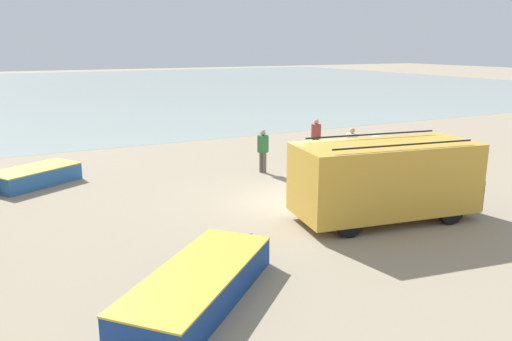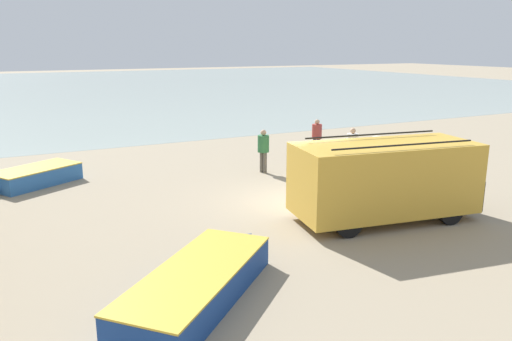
% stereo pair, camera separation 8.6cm
% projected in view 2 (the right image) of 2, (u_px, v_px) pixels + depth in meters
% --- Properties ---
extents(ground_plane, '(200.00, 200.00, 0.00)m').
position_uv_depth(ground_plane, '(301.00, 203.00, 16.52)').
color(ground_plane, gray).
extents(sea_water, '(120.00, 80.00, 0.01)m').
position_uv_depth(sea_water, '(79.00, 88.00, 61.55)').
color(sea_water, '#99A89E').
rests_on(sea_water, ground_plane).
extents(parked_van, '(5.69, 3.00, 2.46)m').
position_uv_depth(parked_van, '(385.00, 178.00, 14.63)').
color(parked_van, gold).
rests_on(parked_van, ground_plane).
extents(fishing_rowboat_0, '(4.63, 4.40, 0.67)m').
position_uv_depth(fishing_rowboat_0, '(201.00, 281.00, 10.29)').
color(fishing_rowboat_0, navy).
rests_on(fishing_rowboat_0, ground_plane).
extents(fishing_rowboat_1, '(3.73, 2.88, 0.65)m').
position_uv_depth(fishing_rowboat_1, '(33.00, 177.00, 18.52)').
color(fishing_rowboat_1, '#2D66AD').
rests_on(fishing_rowboat_1, ground_plane).
extents(fishing_rowboat_2, '(4.30, 2.95, 0.60)m').
position_uv_depth(fishing_rowboat_2, '(374.00, 149.00, 23.58)').
color(fishing_rowboat_2, '#234CA3').
rests_on(fishing_rowboat_2, ground_plane).
extents(fisherman_0, '(0.47, 0.47, 1.78)m').
position_uv_depth(fisherman_0, '(352.00, 145.00, 20.58)').
color(fisherman_0, '#5B564C').
rests_on(fisherman_0, ground_plane).
extents(fisherman_1, '(0.47, 0.47, 1.78)m').
position_uv_depth(fisherman_1, '(263.00, 147.00, 20.19)').
color(fisherman_1, '#5B564C').
rests_on(fisherman_1, ground_plane).
extents(fisherman_2, '(0.46, 0.46, 1.75)m').
position_uv_depth(fisherman_2, '(317.00, 134.00, 23.19)').
color(fisherman_2, navy).
rests_on(fisherman_2, ground_plane).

